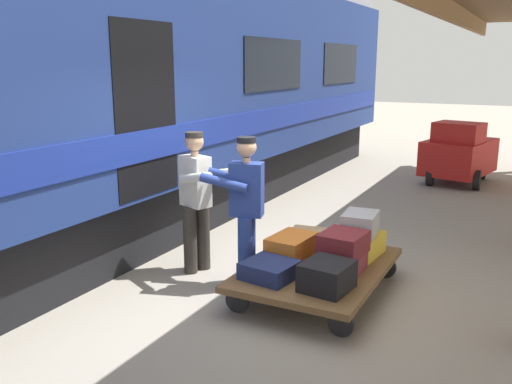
{
  "coord_description": "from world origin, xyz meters",
  "views": [
    {
      "loc": [
        -2.07,
        5.06,
        2.49
      ],
      "look_at": [
        0.52,
        0.05,
        1.15
      ],
      "focal_mm": 38.45,
      "sensor_mm": 36.0,
      "label": 1
    }
  ],
  "objects_px": {
    "suitcase_orange_carryall": "(291,248)",
    "suitcase_gray_aluminum": "(360,224)",
    "suitcase_navy_fabric": "(270,270)",
    "suitcase_maroon_trunk": "(343,243)",
    "train_car": "(52,97)",
    "suitcase_yellow_case": "(360,245)",
    "suitcase_burgundy_valise": "(345,263)",
    "suitcase_tan_vintage": "(310,239)",
    "porter_in_overalls": "(245,206)",
    "baggage_tug": "(459,153)",
    "luggage_cart": "(317,269)",
    "porter_by_door": "(197,197)",
    "suitcase_black_hardshell": "(327,276)"
  },
  "relations": [
    {
      "from": "baggage_tug",
      "to": "suitcase_tan_vintage",
      "type": "bearing_deg",
      "value": 81.96
    },
    {
      "from": "suitcase_navy_fabric",
      "to": "baggage_tug",
      "type": "distance_m",
      "value": 7.31
    },
    {
      "from": "train_car",
      "to": "baggage_tug",
      "type": "relative_size",
      "value": 10.28
    },
    {
      "from": "suitcase_navy_fabric",
      "to": "baggage_tug",
      "type": "xyz_separation_m",
      "value": [
        -0.87,
        -7.26,
        0.21
      ]
    },
    {
      "from": "suitcase_yellow_case",
      "to": "suitcase_black_hardshell",
      "type": "distance_m",
      "value": 1.11
    },
    {
      "from": "porter_in_overalls",
      "to": "porter_by_door",
      "type": "bearing_deg",
      "value": -7.87
    },
    {
      "from": "suitcase_gray_aluminum",
      "to": "porter_in_overalls",
      "type": "xyz_separation_m",
      "value": [
        1.13,
        0.67,
        0.23
      ]
    },
    {
      "from": "suitcase_navy_fabric",
      "to": "suitcase_gray_aluminum",
      "type": "height_order",
      "value": "suitcase_gray_aluminum"
    },
    {
      "from": "suitcase_orange_carryall",
      "to": "suitcase_gray_aluminum",
      "type": "distance_m",
      "value": 0.85
    },
    {
      "from": "suitcase_burgundy_valise",
      "to": "suitcase_yellow_case",
      "type": "bearing_deg",
      "value": -90.0
    },
    {
      "from": "train_car",
      "to": "suitcase_tan_vintage",
      "type": "xyz_separation_m",
      "value": [
        -3.23,
        -0.81,
        -1.64
      ]
    },
    {
      "from": "suitcase_burgundy_valise",
      "to": "baggage_tug",
      "type": "distance_m",
      "value": 6.71
    },
    {
      "from": "suitcase_black_hardshell",
      "to": "suitcase_burgundy_valise",
      "type": "bearing_deg",
      "value": -90.0
    },
    {
      "from": "suitcase_burgundy_valise",
      "to": "suitcase_gray_aluminum",
      "type": "distance_m",
      "value": 0.61
    },
    {
      "from": "baggage_tug",
      "to": "porter_by_door",
      "type": "bearing_deg",
      "value": 72.77
    },
    {
      "from": "train_car",
      "to": "porter_in_overalls",
      "type": "height_order",
      "value": "train_car"
    },
    {
      "from": "suitcase_tan_vintage",
      "to": "baggage_tug",
      "type": "bearing_deg",
      "value": -98.04
    },
    {
      "from": "suitcase_orange_carryall",
      "to": "porter_by_door",
      "type": "xyz_separation_m",
      "value": [
        1.22,
        0.03,
        0.45
      ]
    },
    {
      "from": "suitcase_black_hardshell",
      "to": "suitcase_burgundy_valise",
      "type": "xyz_separation_m",
      "value": [
        0.0,
        -0.55,
        -0.05
      ]
    },
    {
      "from": "porter_in_overalls",
      "to": "baggage_tug",
      "type": "xyz_separation_m",
      "value": [
        -1.38,
        -6.83,
        -0.3
      ]
    },
    {
      "from": "suitcase_gray_aluminum",
      "to": "porter_in_overalls",
      "type": "bearing_deg",
      "value": 30.76
    },
    {
      "from": "suitcase_navy_fabric",
      "to": "suitcase_maroon_trunk",
      "type": "distance_m",
      "value": 0.85
    },
    {
      "from": "luggage_cart",
      "to": "suitcase_yellow_case",
      "type": "distance_m",
      "value": 0.66
    },
    {
      "from": "luggage_cart",
      "to": "suitcase_maroon_trunk",
      "type": "height_order",
      "value": "suitcase_maroon_trunk"
    },
    {
      "from": "suitcase_tan_vintage",
      "to": "suitcase_yellow_case",
      "type": "bearing_deg",
      "value": 180.0
    },
    {
      "from": "suitcase_black_hardshell",
      "to": "suitcase_maroon_trunk",
      "type": "relative_size",
      "value": 0.99
    },
    {
      "from": "porter_in_overalls",
      "to": "luggage_cart",
      "type": "bearing_deg",
      "value": -171.06
    },
    {
      "from": "suitcase_yellow_case",
      "to": "suitcase_burgundy_valise",
      "type": "relative_size",
      "value": 1.09
    },
    {
      "from": "porter_in_overalls",
      "to": "baggage_tug",
      "type": "bearing_deg",
      "value": -101.45
    },
    {
      "from": "train_car",
      "to": "suitcase_yellow_case",
      "type": "distance_m",
      "value": 4.25
    },
    {
      "from": "suitcase_burgundy_valise",
      "to": "suitcase_maroon_trunk",
      "type": "distance_m",
      "value": 0.21
    },
    {
      "from": "suitcase_yellow_case",
      "to": "porter_in_overalls",
      "type": "relative_size",
      "value": 0.34
    },
    {
      "from": "porter_by_door",
      "to": "suitcase_orange_carryall",
      "type": "bearing_deg",
      "value": -178.46
    },
    {
      "from": "suitcase_maroon_trunk",
      "to": "baggage_tug",
      "type": "xyz_separation_m",
      "value": [
        -0.28,
        -6.68,
        0.01
      ]
    },
    {
      "from": "suitcase_tan_vintage",
      "to": "luggage_cart",
      "type": "bearing_deg",
      "value": 119.32
    },
    {
      "from": "train_car",
      "to": "suitcase_tan_vintage",
      "type": "height_order",
      "value": "train_car"
    },
    {
      "from": "porter_in_overalls",
      "to": "suitcase_black_hardshell",
      "type": "bearing_deg",
      "value": 159.59
    },
    {
      "from": "luggage_cart",
      "to": "suitcase_navy_fabric",
      "type": "relative_size",
      "value": 4.01
    },
    {
      "from": "suitcase_burgundy_valise",
      "to": "suitcase_gray_aluminum",
      "type": "relative_size",
      "value": 1.13
    },
    {
      "from": "luggage_cart",
      "to": "suitcase_navy_fabric",
      "type": "xyz_separation_m",
      "value": [
        0.31,
        0.55,
        0.13
      ]
    },
    {
      "from": "suitcase_tan_vintage",
      "to": "baggage_tug",
      "type": "distance_m",
      "value": 6.21
    },
    {
      "from": "suitcase_navy_fabric",
      "to": "porter_by_door",
      "type": "distance_m",
      "value": 1.42
    },
    {
      "from": "suitcase_navy_fabric",
      "to": "suitcase_gray_aluminum",
      "type": "xyz_separation_m",
      "value": [
        -0.61,
        -1.09,
        0.29
      ]
    },
    {
      "from": "suitcase_burgundy_valise",
      "to": "suitcase_tan_vintage",
      "type": "xyz_separation_m",
      "value": [
        0.62,
        -0.55,
        0.0
      ]
    },
    {
      "from": "porter_in_overalls",
      "to": "suitcase_navy_fabric",
      "type": "bearing_deg",
      "value": 140.63
    },
    {
      "from": "suitcase_orange_carryall",
      "to": "suitcase_maroon_trunk",
      "type": "bearing_deg",
      "value": -177.82
    },
    {
      "from": "porter_by_door",
      "to": "suitcase_gray_aluminum",
      "type": "bearing_deg",
      "value": -162.62
    },
    {
      "from": "suitcase_yellow_case",
      "to": "suitcase_gray_aluminum",
      "type": "xyz_separation_m",
      "value": [
        0.01,
        0.01,
        0.25
      ]
    },
    {
      "from": "suitcase_maroon_trunk",
      "to": "suitcase_tan_vintage",
      "type": "bearing_deg",
      "value": -42.13
    },
    {
      "from": "suitcase_burgundy_valise",
      "to": "suitcase_maroon_trunk",
      "type": "xyz_separation_m",
      "value": [
        0.03,
        -0.02,
        0.21
      ]
    }
  ]
}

